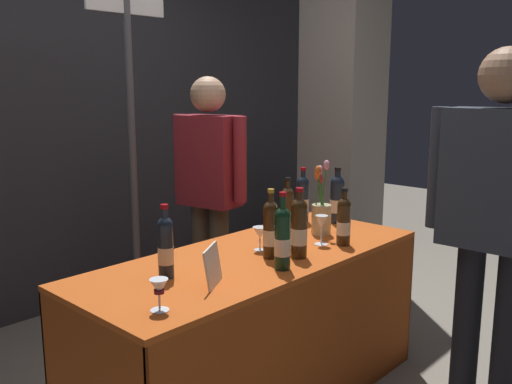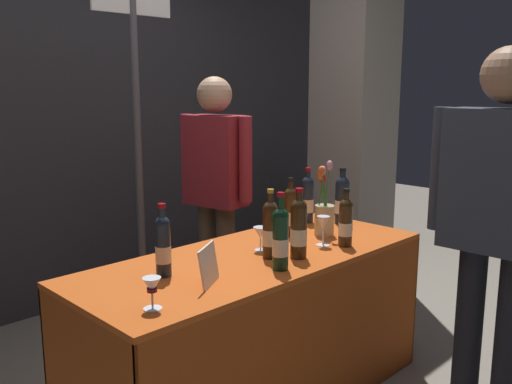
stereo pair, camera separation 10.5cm
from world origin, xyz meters
name	(u,v)px [view 1 (the left image)]	position (x,y,z in m)	size (l,w,h in m)	color
back_partition	(55,84)	(0.00, 1.83, 1.55)	(7.29, 0.12, 3.10)	#2D2D33
concrete_pillar	(344,88)	(1.91, 0.82, 1.52)	(0.51, 0.51, 3.05)	gray
tasting_table	(256,301)	(0.00, 0.00, 0.52)	(1.79, 0.71, 0.75)	#B74C19
featured_wine_bottle	(299,227)	(0.10, -0.17, 0.90)	(0.08, 0.08, 0.33)	#38230F
display_bottle_0	(287,211)	(0.37, 0.11, 0.89)	(0.07, 0.07, 0.31)	#38230F
display_bottle_1	(282,237)	(-0.08, -0.23, 0.90)	(0.07, 0.07, 0.34)	black
display_bottle_2	(344,221)	(0.41, -0.21, 0.88)	(0.07, 0.07, 0.29)	#38230F
display_bottle_3	(303,198)	(0.66, 0.24, 0.89)	(0.07, 0.07, 0.32)	#192333
display_bottle_4	(166,246)	(-0.48, 0.06, 0.89)	(0.07, 0.07, 0.31)	#192333
display_bottle_5	(337,198)	(0.78, 0.08, 0.90)	(0.08, 0.08, 0.32)	#192333
display_bottle_6	(271,229)	(0.01, -0.08, 0.89)	(0.07, 0.07, 0.32)	#38230F
wine_glass_near_vendor	(260,234)	(0.06, 0.03, 0.84)	(0.07, 0.07, 0.12)	silver
wine_glass_mid	(159,288)	(-0.72, -0.20, 0.84)	(0.07, 0.07, 0.12)	silver
wine_glass_near_taster	(322,224)	(0.35, -0.13, 0.86)	(0.07, 0.07, 0.15)	silver
flower_vase	(321,213)	(0.50, -0.01, 0.87)	(0.10, 0.10, 0.40)	tan
brochure_stand	(213,266)	(-0.41, -0.15, 0.83)	(0.18, 0.01, 0.16)	silver
vendor_presenter	(209,181)	(0.47, 0.84, 0.95)	(0.27, 0.55, 1.59)	#4C4233
taster_foreground_right	(497,207)	(0.56, -0.89, 1.03)	(0.23, 0.62, 1.69)	black
booth_signpost	(131,130)	(-0.02, 0.94, 1.29)	(0.49, 0.04, 2.12)	#47474C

